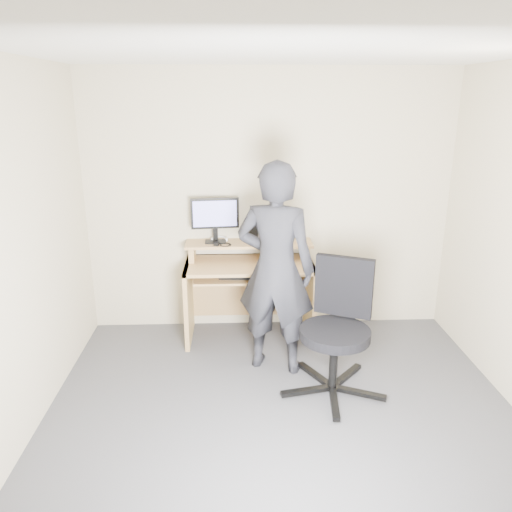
{
  "coord_description": "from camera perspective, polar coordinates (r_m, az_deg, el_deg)",
  "views": [
    {
      "loc": [
        -0.33,
        -2.95,
        2.25
      ],
      "look_at": [
        -0.16,
        1.05,
        0.95
      ],
      "focal_mm": 35.0,
      "sensor_mm": 36.0,
      "label": 1
    }
  ],
  "objects": [
    {
      "name": "travel_mug",
      "position": [
        4.74,
        1.5,
        2.79
      ],
      "size": [
        0.11,
        0.11,
        0.2
      ],
      "primitive_type": "cylinder",
      "rotation": [
        0.0,
        0.0,
        0.26
      ],
      "color": "silver",
      "rests_on": "desk"
    },
    {
      "name": "desk",
      "position": [
        4.79,
        -0.77,
        -2.82
      ],
      "size": [
        1.2,
        0.6,
        0.91
      ],
      "color": "tan",
      "rests_on": "ground"
    },
    {
      "name": "office_chair",
      "position": [
        3.94,
        9.33,
        -7.59
      ],
      "size": [
        0.81,
        0.8,
        1.03
      ],
      "rotation": [
        0.0,
        0.0,
        -0.42
      ],
      "color": "black",
      "rests_on": "ground"
    },
    {
      "name": "external_drive",
      "position": [
        4.74,
        -0.34,
        2.82
      ],
      "size": [
        0.09,
        0.14,
        0.2
      ],
      "primitive_type": "cube",
      "rotation": [
        0.0,
        0.0,
        0.17
      ],
      "color": "black",
      "rests_on": "desk"
    },
    {
      "name": "person",
      "position": [
        4.07,
        2.25,
        -1.52
      ],
      "size": [
        0.75,
        0.61,
        1.78
      ],
      "primitive_type": "imported",
      "rotation": [
        0.0,
        0.0,
        2.82
      ],
      "color": "black",
      "rests_on": "ground"
    },
    {
      "name": "monitor",
      "position": [
        4.69,
        -4.71,
        4.56
      ],
      "size": [
        0.45,
        0.13,
        0.43
      ],
      "rotation": [
        0.0,
        0.0,
        0.11
      ],
      "color": "black",
      "rests_on": "desk"
    },
    {
      "name": "keyboard",
      "position": [
        4.59,
        -1.29,
        -2.2
      ],
      "size": [
        0.47,
        0.22,
        0.03
      ],
      "primitive_type": "cube",
      "rotation": [
        0.0,
        0.0,
        -0.08
      ],
      "color": "black",
      "rests_on": "desk"
    },
    {
      "name": "mouse",
      "position": [
        4.56,
        2.4,
        -0.97
      ],
      "size": [
        0.11,
        0.09,
        0.04
      ],
      "primitive_type": "ellipsoid",
      "rotation": [
        0.0,
        0.0,
        -0.29
      ],
      "color": "black",
      "rests_on": "desk"
    },
    {
      "name": "headphones",
      "position": [
        4.8,
        -4.21,
        1.85
      ],
      "size": [
        0.18,
        0.18,
        0.06
      ],
      "primitive_type": "torus",
      "rotation": [
        0.26,
        0.0,
        0.17
      ],
      "color": "silver",
      "rests_on": "desk"
    },
    {
      "name": "ceiling",
      "position": [
        2.98,
        4.19,
        22.78
      ],
      "size": [
        3.5,
        3.5,
        0.02
      ],
      "primitive_type": "cube",
      "color": "white",
      "rests_on": "back_wall"
    },
    {
      "name": "smartphone",
      "position": [
        4.7,
        1.73,
        1.49
      ],
      "size": [
        0.08,
        0.13,
        0.01
      ],
      "primitive_type": "cube",
      "rotation": [
        0.0,
        0.0,
        0.07
      ],
      "color": "black",
      "rests_on": "desk"
    },
    {
      "name": "back_wall",
      "position": [
        4.81,
        1.51,
        6.0
      ],
      "size": [
        3.5,
        0.02,
        2.5
      ],
      "primitive_type": "cube",
      "color": "beige",
      "rests_on": "ground"
    },
    {
      "name": "ground",
      "position": [
        3.72,
        3.27,
        -19.22
      ],
      "size": [
        3.5,
        3.5,
        0.0
      ],
      "primitive_type": "plane",
      "color": "#4A4A4E",
      "rests_on": "ground"
    },
    {
      "name": "charger",
      "position": [
        4.64,
        -4.55,
        1.39
      ],
      "size": [
        0.05,
        0.05,
        0.03
      ],
      "primitive_type": "cube",
      "rotation": [
        0.0,
        0.0,
        -0.28
      ],
      "color": "black",
      "rests_on": "desk"
    }
  ]
}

